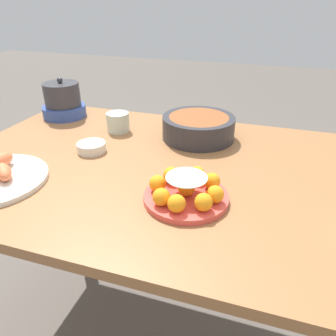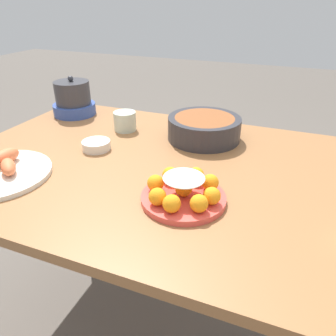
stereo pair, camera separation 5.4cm
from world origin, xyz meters
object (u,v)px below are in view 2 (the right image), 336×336
Objects in this scene: cake_plate at (184,192)px; sauce_bowl at (96,145)px; warming_pot at (73,100)px; serving_bowl at (204,128)px; cup_far at (125,121)px; dining_table at (156,190)px.

cake_plate reaches higher than sauce_bowl.
warming_pot is at bearing 145.09° from cake_plate.
cup_far is at bearing -174.87° from serving_bowl.
serving_bowl is (0.09, 0.25, 0.15)m from dining_table.
cake_plate is 0.83m from warming_pot.
sauce_bowl is (-0.23, 0.02, 0.12)m from dining_table.
warming_pot is at bearing 135.93° from sauce_bowl.
cake_plate is at bearing -80.78° from serving_bowl.
dining_table is 0.26m from cake_plate.
dining_table is 0.26m from sauce_bowl.
dining_table is at bearing 132.43° from cake_plate.
warming_pot reaches higher than dining_table.
cup_far is at bearing 134.37° from cake_plate.
cup_far is at bearing -15.94° from warming_pot.
cake_plate is 2.29× the size of sauce_bowl.
cake_plate is 0.55m from cup_far.
cake_plate is 2.55× the size of cup_far.
cup_far reaches higher than dining_table.
sauce_bowl is at bearing -44.07° from warming_pot.
dining_table is 13.62× the size of sauce_bowl.
cake_plate reaches higher than cup_far.
cake_plate is at bearing -47.57° from dining_table.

